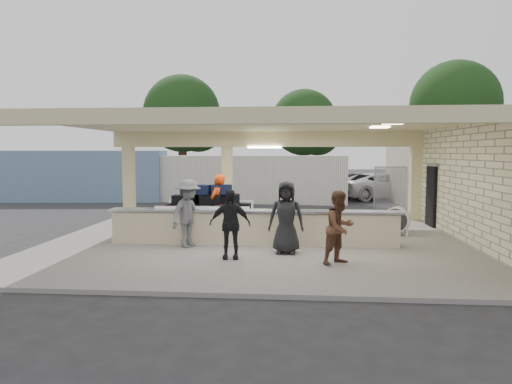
# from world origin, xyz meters

# --- Properties ---
(ground) EXTENTS (120.00, 120.00, 0.00)m
(ground) POSITION_xyz_m (0.00, 0.00, 0.00)
(ground) COLOR #242426
(ground) RESTS_ON ground
(pavilion) EXTENTS (12.01, 10.00, 3.55)m
(pavilion) POSITION_xyz_m (0.21, 0.66, 1.35)
(pavilion) COLOR slate
(pavilion) RESTS_ON ground
(baggage_counter) EXTENTS (8.20, 0.58, 0.98)m
(baggage_counter) POSITION_xyz_m (0.00, -0.50, 0.59)
(baggage_counter) COLOR beige
(baggage_counter) RESTS_ON pavilion
(luggage_cart) EXTENTS (2.78, 1.76, 1.60)m
(luggage_cart) POSITION_xyz_m (-1.55, 0.51, 0.96)
(luggage_cart) COLOR white
(luggage_cart) RESTS_ON pavilion
(drum_fan) EXTENTS (0.83, 0.64, 0.89)m
(drum_fan) POSITION_xyz_m (4.36, 1.29, 0.58)
(drum_fan) COLOR white
(drum_fan) RESTS_ON pavilion
(baggage_handler) EXTENTS (0.64, 0.80, 1.93)m
(baggage_handler) POSITION_xyz_m (-1.17, 0.54, 1.06)
(baggage_handler) COLOR red
(baggage_handler) RESTS_ON pavilion
(passenger_a) EXTENTS (0.87, 0.82, 1.71)m
(passenger_a) POSITION_xyz_m (2.19, -2.59, 0.96)
(passenger_a) COLOR brown
(passenger_a) RESTS_ON pavilion
(passenger_b) EXTENTS (1.01, 0.41, 1.70)m
(passenger_b) POSITION_xyz_m (-0.42, -2.25, 0.95)
(passenger_b) COLOR black
(passenger_b) RESTS_ON pavilion
(passenger_c) EXTENTS (0.97, 1.25, 1.86)m
(passenger_c) POSITION_xyz_m (-1.74, -1.00, 1.03)
(passenger_c) COLOR #54545A
(passenger_c) RESTS_ON pavilion
(passenger_d) EXTENTS (0.93, 0.42, 1.86)m
(passenger_d) POSITION_xyz_m (0.93, -1.55, 1.03)
(passenger_d) COLOR black
(passenger_d) RESTS_ON pavilion
(car_white_a) EXTENTS (5.86, 4.44, 1.51)m
(car_white_a) POSITION_xyz_m (6.30, 13.59, 0.76)
(car_white_a) COLOR silver
(car_white_a) RESTS_ON ground
(car_white_b) EXTENTS (5.26, 2.40, 1.61)m
(car_white_b) POSITION_xyz_m (10.55, 13.77, 0.80)
(car_white_b) COLOR silver
(car_white_b) RESTS_ON ground
(car_dark) EXTENTS (4.55, 2.58, 1.43)m
(car_dark) POSITION_xyz_m (5.32, 14.31, 0.72)
(car_dark) COLOR black
(car_dark) RESTS_ON ground
(container_white) EXTENTS (11.75, 3.46, 2.51)m
(container_white) POSITION_xyz_m (-1.79, 11.57, 1.25)
(container_white) COLOR silver
(container_white) RESTS_ON ground
(container_blue) EXTENTS (10.88, 3.59, 2.78)m
(container_blue) POSITION_xyz_m (-11.44, 11.33, 1.39)
(container_blue) COLOR #6A8DAA
(container_blue) RESTS_ON ground
(fence) EXTENTS (12.06, 0.06, 2.03)m
(fence) POSITION_xyz_m (11.00, 9.00, 1.05)
(fence) COLOR gray
(fence) RESTS_ON ground
(tree_left) EXTENTS (6.60, 6.30, 9.00)m
(tree_left) POSITION_xyz_m (-7.68, 24.16, 5.59)
(tree_left) COLOR #382619
(tree_left) RESTS_ON ground
(tree_mid) EXTENTS (6.00, 5.60, 8.00)m
(tree_mid) POSITION_xyz_m (2.32, 26.16, 4.96)
(tree_mid) COLOR #382619
(tree_mid) RESTS_ON ground
(tree_right) EXTENTS (7.20, 7.00, 10.00)m
(tree_right) POSITION_xyz_m (14.32, 25.16, 6.21)
(tree_right) COLOR #382619
(tree_right) RESTS_ON ground
(adjacent_building) EXTENTS (6.00, 8.00, 3.20)m
(adjacent_building) POSITION_xyz_m (9.50, 10.00, 1.60)
(adjacent_building) COLOR beige
(adjacent_building) RESTS_ON ground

